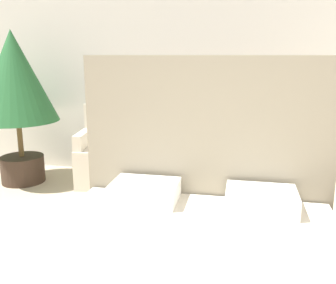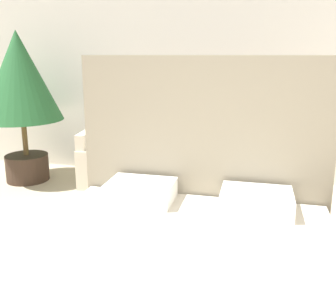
% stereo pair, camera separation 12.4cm
% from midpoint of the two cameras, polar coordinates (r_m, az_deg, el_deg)
% --- Properties ---
extents(wall_back, '(10.00, 0.06, 2.90)m').
position_cam_midpoint_polar(wall_back, '(4.54, 4.63, 12.76)').
color(wall_back, silver).
rests_on(wall_back, ground_plane).
extents(armchair_near_window_left, '(0.67, 0.64, 0.91)m').
position_cam_midpoint_polar(armchair_near_window_left, '(4.42, -10.16, -2.62)').
color(armchair_near_window_left, beige).
rests_on(armchair_near_window_left, ground_plane).
extents(armchair_near_window_right, '(0.65, 0.61, 0.91)m').
position_cam_midpoint_polar(armchair_near_window_right, '(4.19, 1.17, -3.31)').
color(armchair_near_window_right, beige).
rests_on(armchair_near_window_right, ground_plane).
extents(potted_palm, '(0.93, 0.93, 1.75)m').
position_cam_midpoint_polar(potted_palm, '(4.62, -23.00, 8.11)').
color(potted_palm, '#38281E').
rests_on(potted_palm, ground_plane).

